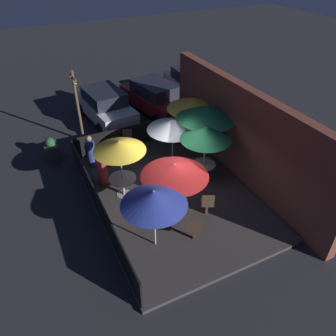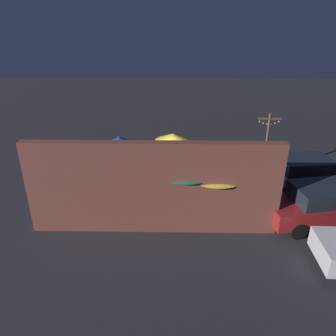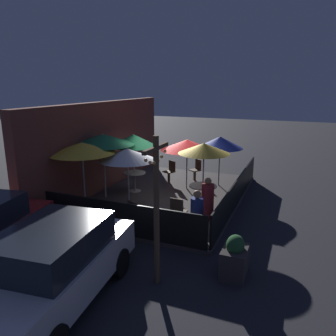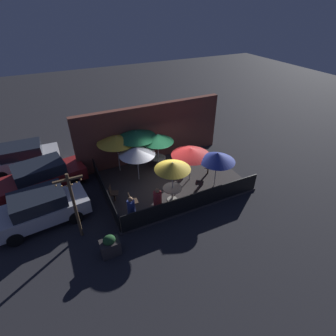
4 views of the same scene
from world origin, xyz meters
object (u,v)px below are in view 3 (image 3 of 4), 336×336
object	(u,v)px
patio_chair_1	(178,212)
parked_car_0	(54,265)
patio_umbrella_5	(82,148)
light_post	(156,203)
patio_umbrella_0	(134,140)
patio_umbrella_2	(187,145)
patron_0	(197,215)
patron_1	(208,200)
patio_umbrella_1	(204,148)
patio_umbrella_6	(220,142)
planter_box	(235,258)
patio_chair_0	(196,169)
dining_table_1	(203,190)
patio_umbrella_3	(128,154)
patio_chair_3	(170,171)
dining_table_0	(135,176)
patio_umbrella_4	(103,139)
patio_chair_2	(136,215)

from	to	relation	value
patio_chair_1	parked_car_0	distance (m)	4.07
patio_umbrella_5	light_post	xyz separation A→B (m)	(-2.94, -4.01, -0.34)
patio_umbrella_0	patio_umbrella_2	size ratio (longest dim) A/B	1.08
parked_car_0	patio_umbrella_5	bearing A→B (deg)	23.37
patron_0	patron_1	world-z (taller)	patron_0
patio_umbrella_1	patio_umbrella_6	world-z (taller)	patio_umbrella_1
patio_umbrella_6	patron_0	xyz separation A→B (m)	(-4.87, -0.56, -1.21)
patio_umbrella_6	parked_car_0	xyz separation A→B (m)	(-8.53, 1.15, -1.09)
parked_car_0	patio_umbrella_6	bearing A→B (deg)	-13.99
patio_umbrella_6	light_post	distance (m)	7.14
patio_umbrella_5	planter_box	xyz separation A→B (m)	(-2.04, -5.51, -1.74)
patio_chair_1	patio_chair_0	bearing A→B (deg)	15.45
patio_umbrella_5	parked_car_0	size ratio (longest dim) A/B	0.53
dining_table_1	patio_chair_0	xyz separation A→B (m)	(2.95, 1.17, -0.09)
patio_chair_1	light_post	world-z (taller)	light_post
patio_umbrella_3	patio_umbrella_6	bearing A→B (deg)	-33.62
patio_umbrella_0	planter_box	distance (m)	6.56
patio_umbrella_2	patio_chair_3	bearing A→B (deg)	60.55
patio_chair_0	parked_car_0	world-z (taller)	parked_car_0
dining_table_0	patio_chair_1	bearing A→B (deg)	-132.77
patio_umbrella_6	patio_chair_0	xyz separation A→B (m)	(0.38, 1.11, -1.32)
patio_chair_1	patio_umbrella_6	bearing A→B (deg)	2.84
patio_umbrella_0	light_post	bearing A→B (deg)	-147.52
patio_umbrella_4	dining_table_1	xyz separation A→B (m)	(0.50, -3.59, -1.59)
dining_table_0	patron_0	bearing A→B (deg)	-129.56
patio_umbrella_5	patron_0	xyz separation A→B (m)	(-0.68, -4.19, -1.45)
patio_chair_3	patio_umbrella_0	bearing A→B (deg)	0.00
patio_umbrella_2	light_post	world-z (taller)	light_post
patio_umbrella_1	patio_chair_3	xyz separation A→B (m)	(2.18, 2.09, -1.51)
patio_umbrella_5	dining_table_1	world-z (taller)	patio_umbrella_5
light_post	patron_0	bearing A→B (deg)	-4.55
patio_umbrella_5	patron_1	bearing A→B (deg)	-81.27
dining_table_0	patio_chair_2	size ratio (longest dim) A/B	0.91
patio_chair_1	patron_0	xyz separation A→B (m)	(-0.25, -0.63, 0.07)
patio_umbrella_0	parked_car_0	world-z (taller)	patio_umbrella_0
patio_umbrella_6	planter_box	distance (m)	6.68
light_post	patio_chair_1	bearing A→B (deg)	10.20
patio_chair_0	patio_chair_3	bearing A→B (deg)	-14.12
patio_umbrella_4	dining_table_0	size ratio (longest dim) A/B	2.75
patio_umbrella_5	patio_chair_1	world-z (taller)	patio_umbrella_5
patron_1	light_post	world-z (taller)	light_post
patio_umbrella_0	patio_chair_1	world-z (taller)	patio_umbrella_0
parked_car_0	patio_chair_1	bearing A→B (deg)	-21.80
dining_table_1	patio_umbrella_6	bearing A→B (deg)	1.41
dining_table_1	parked_car_0	world-z (taller)	parked_car_0
dining_table_1	parked_car_0	bearing A→B (deg)	168.45
planter_box	patron_1	bearing A→B (deg)	27.31
patio_umbrella_3	dining_table_0	xyz separation A→B (m)	(1.45, 0.54, -1.20)
patio_umbrella_0	patron_1	xyz separation A→B (m)	(-1.52, -3.36, -1.44)
patio_umbrella_5	dining_table_1	distance (m)	4.29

